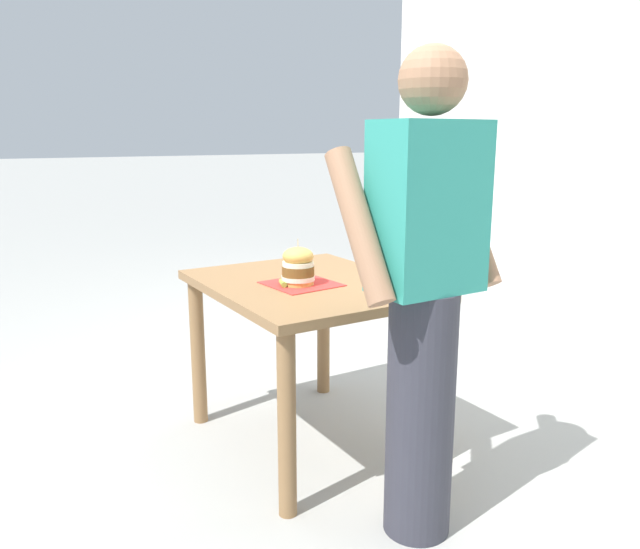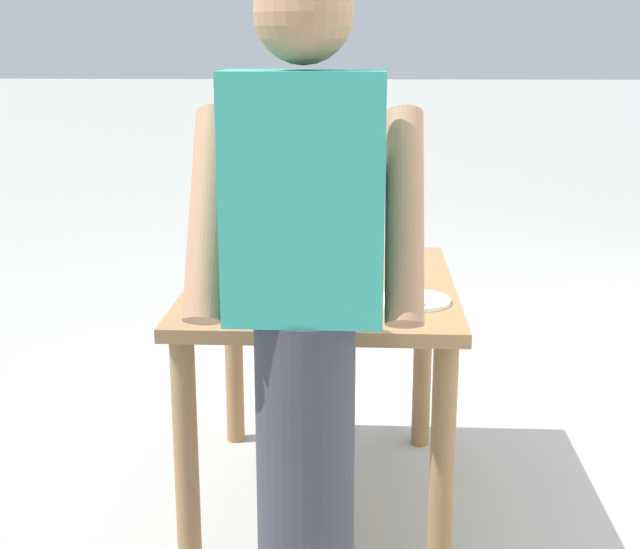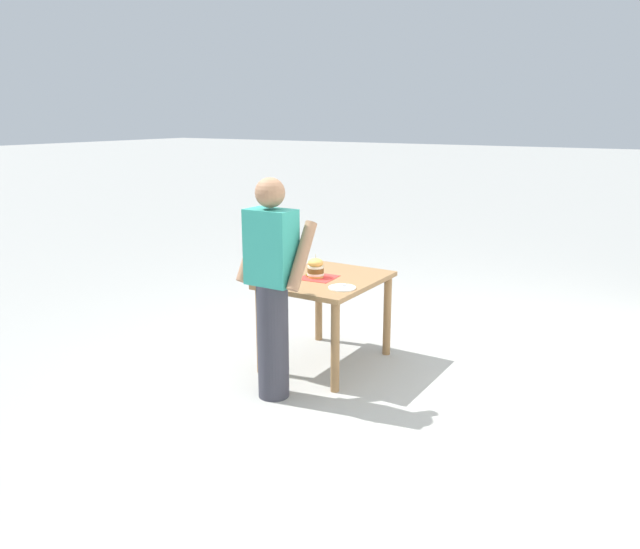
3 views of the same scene
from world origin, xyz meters
name	(u,v)px [view 1 (image 1 of 3)]	position (x,y,z in m)	size (l,w,h in m)	color
ground_plane	(309,440)	(0.00, 0.00, 0.00)	(80.00, 80.00, 0.00)	#9E9E99
patio_table	(309,310)	(0.00, 0.00, 0.64)	(0.85, 1.05, 0.77)	olive
serving_paper	(301,284)	(0.06, 0.04, 0.78)	(0.28, 0.28, 0.00)	red
sandwich	(298,266)	(0.08, 0.05, 0.86)	(0.14, 0.14, 0.20)	gold
pickle_spear	(283,283)	(0.15, 0.03, 0.79)	(0.02, 0.02, 0.07)	#8EA83D
side_plate_with_forks	(390,282)	(-0.28, 0.22, 0.78)	(0.22, 0.22, 0.02)	white
diner_across_table	(424,295)	(0.00, 0.78, 0.88)	(0.55, 0.35, 1.69)	#33333D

